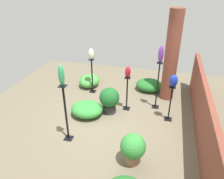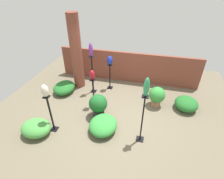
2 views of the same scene
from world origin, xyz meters
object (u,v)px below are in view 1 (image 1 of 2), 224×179
at_px(pedestal_ivory, 92,77).
at_px(pedestal_violet, 157,88).
at_px(brick_pillar, 171,57).
at_px(art_vase_ivory, 91,54).
at_px(art_vase_ruby, 128,72).
at_px(potted_plant_near_pillar, 133,148).
at_px(art_vase_violet, 161,54).
at_px(pedestal_cobalt, 170,105).
at_px(art_vase_cobalt, 173,81).
at_px(pedestal_jade, 66,116).
at_px(art_vase_jade, 61,75).
at_px(pedestal_ruby, 127,95).
at_px(potted_plant_mid_left, 109,99).

relative_size(pedestal_ivory, pedestal_violet, 0.82).
distance_m(brick_pillar, art_vase_ivory, 2.45).
relative_size(brick_pillar, pedestal_ivory, 2.38).
bearing_deg(art_vase_ruby, art_vase_ivory, -119.98).
height_order(brick_pillar, pedestal_ivory, brick_pillar).
bearing_deg(potted_plant_near_pillar, brick_pillar, 168.99).
xyz_separation_m(art_vase_violet, art_vase_ruby, (0.31, -0.82, -0.48)).
height_order(pedestal_cobalt, art_vase_cobalt, art_vase_cobalt).
bearing_deg(art_vase_ruby, art_vase_violet, 110.36).
distance_m(brick_pillar, art_vase_cobalt, 1.25).
height_order(pedestal_cobalt, potted_plant_near_pillar, pedestal_cobalt).
bearing_deg(art_vase_ivory, art_vase_cobalt, 68.44).
distance_m(pedestal_jade, art_vase_jade, 1.01).
distance_m(art_vase_cobalt, potted_plant_near_pillar, 2.07).
bearing_deg(art_vase_ivory, pedestal_ruby, 60.02).
xyz_separation_m(pedestal_jade, art_vase_cobalt, (-1.44, 2.31, 0.51)).
distance_m(pedestal_violet, art_vase_cobalt, 0.85).
bearing_deg(art_vase_cobalt, art_vase_jade, -58.13).
height_order(brick_pillar, art_vase_ivory, brick_pillar).
height_order(pedestal_ruby, art_vase_ivory, art_vase_ivory).
height_order(pedestal_violet, art_vase_violet, art_vase_violet).
distance_m(art_vase_ivory, art_vase_ruby, 1.54).
relative_size(pedestal_jade, art_vase_violet, 3.01).
distance_m(pedestal_ivory, art_vase_jade, 2.71).
bearing_deg(art_vase_violet, art_vase_ivory, -102.06).
bearing_deg(potted_plant_mid_left, art_vase_ruby, 124.09).
height_order(art_vase_ivory, art_vase_violet, art_vase_violet).
relative_size(pedestal_cobalt, art_vase_cobalt, 2.99).
bearing_deg(pedestal_jade, art_vase_cobalt, 121.87).
bearing_deg(pedestal_cobalt, pedestal_violet, -144.19).
bearing_deg(potted_plant_mid_left, pedestal_jade, -25.37).
height_order(pedestal_violet, art_vase_ruby, pedestal_violet).
relative_size(pedestal_cobalt, art_vase_ivory, 2.85).
bearing_deg(pedestal_ruby, pedestal_ivory, -119.98).
distance_m(pedestal_violet, pedestal_ruby, 0.90).
height_order(art_vase_ruby, art_vase_cobalt, art_vase_ruby).
xyz_separation_m(pedestal_ivory, pedestal_ruby, (0.76, 1.32, -0.07)).
bearing_deg(pedestal_jade, brick_pillar, 140.33).
bearing_deg(pedestal_cobalt, brick_pillar, -175.36).
height_order(pedestal_ruby, art_vase_cobalt, art_vase_cobalt).
distance_m(art_vase_ruby, art_vase_jade, 2.07).
height_order(pedestal_ivory, pedestal_violet, pedestal_violet).
relative_size(brick_pillar, art_vase_cobalt, 8.23).
height_order(art_vase_violet, art_vase_cobalt, art_vase_violet).
height_order(pedestal_violet, potted_plant_near_pillar, pedestal_violet).
bearing_deg(art_vase_violet, art_vase_jade, -44.07).
xyz_separation_m(pedestal_jade, art_vase_ivory, (-2.44, -0.23, 0.67)).
bearing_deg(art_vase_ivory, brick_pillar, 95.32).
xyz_separation_m(pedestal_violet, pedestal_cobalt, (0.55, 0.39, -0.20)).
height_order(art_vase_cobalt, potted_plant_near_pillar, art_vase_cobalt).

